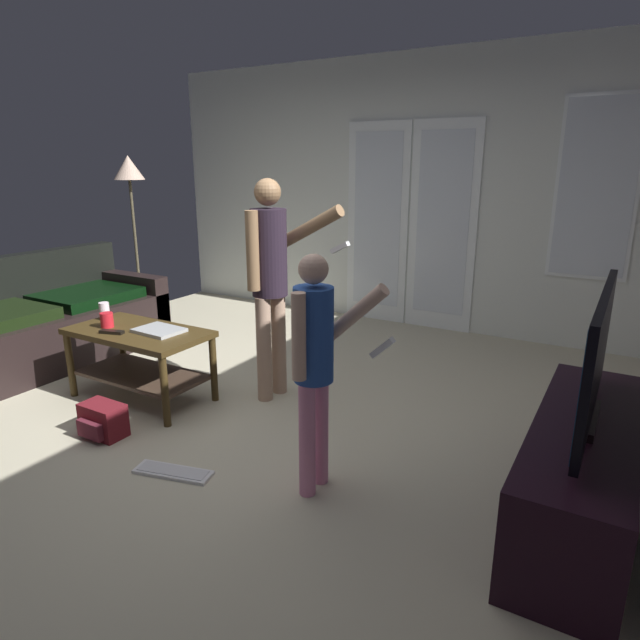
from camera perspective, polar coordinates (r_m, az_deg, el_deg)
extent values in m
cube|color=#BDB599|center=(3.80, -10.85, -9.86)|extent=(5.23, 5.57, 0.02)
cube|color=silver|center=(5.78, 7.04, 13.03)|extent=(5.23, 0.06, 2.68)
cube|color=white|center=(5.80, 6.06, 9.82)|extent=(0.68, 0.02, 2.08)
cube|color=silver|center=(5.78, 6.02, 10.30)|extent=(0.52, 0.01, 1.78)
cube|color=white|center=(5.55, 12.76, 9.24)|extent=(0.68, 0.02, 2.08)
cube|color=silver|center=(5.53, 12.75, 9.74)|extent=(0.52, 0.01, 1.78)
cube|color=white|center=(5.27, 27.08, 12.18)|extent=(0.65, 0.02, 1.54)
cube|color=silver|center=(5.25, 27.06, 12.17)|extent=(0.59, 0.01, 1.48)
cube|color=black|center=(5.15, -27.01, -1.57)|extent=(0.89, 2.03, 0.45)
cube|color=black|center=(5.36, -29.77, 3.60)|extent=(0.16, 2.03, 0.43)
cube|color=black|center=(5.66, -19.27, 1.61)|extent=(0.89, 0.16, 0.61)
cube|color=black|center=(5.29, -23.37, 2.36)|extent=(0.66, 0.78, 0.09)
cube|color=#403016|center=(4.01, -18.62, -1.27)|extent=(1.02, 0.53, 0.04)
cube|color=#453226|center=(4.11, -18.23, -5.47)|extent=(0.94, 0.45, 0.02)
cylinder|color=#403016|center=(4.32, -24.79, -4.33)|extent=(0.05, 0.05, 0.48)
cylinder|color=#403016|center=(3.62, -16.02, -7.29)|extent=(0.05, 0.05, 0.48)
cylinder|color=#403016|center=(4.58, -20.09, -2.69)|extent=(0.05, 0.05, 0.48)
cylinder|color=#403016|center=(3.92, -11.14, -5.09)|extent=(0.05, 0.05, 0.48)
cube|color=black|center=(2.92, 25.69, -14.07)|extent=(0.44, 1.53, 0.49)
cube|color=black|center=(2.27, 23.78, -22.44)|extent=(0.37, 0.02, 0.28)
cube|color=black|center=(2.80, 26.36, -9.30)|extent=(0.08, 0.42, 0.04)
cube|color=black|center=(2.69, 27.17, -3.34)|extent=(0.04, 1.19, 0.58)
cube|color=navy|center=(2.69, 26.76, -3.28)|extent=(0.00, 1.14, 0.53)
cylinder|color=tan|center=(3.84, -5.92, -3.11)|extent=(0.11, 0.11, 0.76)
cylinder|color=tan|center=(3.96, -4.36, -2.47)|extent=(0.11, 0.11, 0.76)
cylinder|color=#281D2A|center=(3.73, -5.39, 7.05)|extent=(0.25, 0.25, 0.59)
sphere|color=#926E4B|center=(3.69, -5.56, 13.27)|extent=(0.18, 0.18, 0.18)
cylinder|color=#926E4B|center=(3.61, -7.12, 7.21)|extent=(0.09, 0.09, 0.53)
cylinder|color=#926E4B|center=(3.70, -0.96, 9.78)|extent=(0.51, 0.13, 0.32)
cube|color=white|center=(3.58, 2.11, 7.63)|extent=(0.14, 0.05, 0.09)
cylinder|color=pink|center=(2.78, -1.36, -12.57)|extent=(0.08, 0.08, 0.60)
cylinder|color=pink|center=(2.88, 0.04, -11.49)|extent=(0.08, 0.08, 0.60)
cylinder|color=#254B9C|center=(2.62, -0.68, -1.57)|extent=(0.20, 0.20, 0.47)
sphere|color=#CFA68E|center=(2.54, -0.71, 5.39)|extent=(0.14, 0.14, 0.14)
cylinder|color=#CFA68E|center=(2.50, -2.25, -1.79)|extent=(0.07, 0.07, 0.42)
cylinder|color=#CFA68E|center=(2.63, 3.65, 0.59)|extent=(0.35, 0.07, 0.34)
cube|color=white|center=(2.61, 6.59, -2.91)|extent=(0.12, 0.04, 0.12)
cylinder|color=#2B2B2E|center=(6.26, -18.18, 0.22)|extent=(0.26, 0.26, 0.02)
cylinder|color=#4D4633|center=(6.10, -18.79, 7.02)|extent=(0.03, 0.03, 1.52)
cone|color=#C8A994|center=(6.04, -19.53, 14.90)|extent=(0.31, 0.31, 0.24)
cube|color=maroon|center=(3.68, -21.84, -9.73)|extent=(0.28, 0.16, 0.21)
cube|color=maroon|center=(3.64, -23.07, -10.61)|extent=(0.20, 0.04, 0.10)
cube|color=white|center=(3.19, -15.20, -15.21)|extent=(0.46, 0.23, 0.02)
cube|color=silver|center=(3.18, -15.22, -15.04)|extent=(0.41, 0.19, 0.00)
cube|color=#B0B4B7|center=(3.91, -16.59, -1.05)|extent=(0.33, 0.26, 0.02)
cylinder|color=red|center=(4.13, -21.53, 0.00)|extent=(0.09, 0.09, 0.11)
cylinder|color=white|center=(4.35, -21.76, 0.90)|extent=(0.07, 0.07, 0.13)
cube|color=black|center=(3.98, -21.09, -1.18)|extent=(0.18, 0.10, 0.02)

